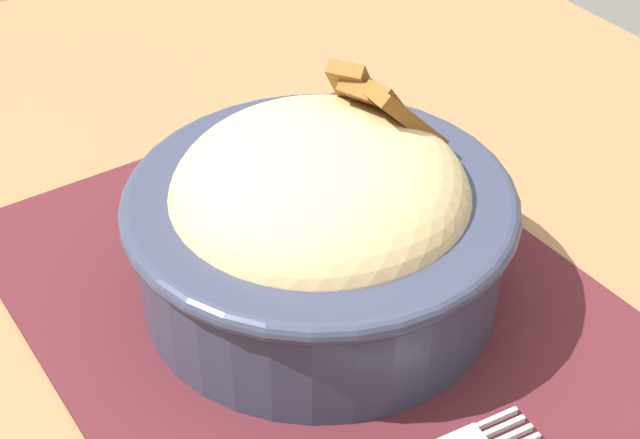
% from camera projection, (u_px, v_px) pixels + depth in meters
% --- Properties ---
extents(placemat, '(0.48, 0.31, 0.00)m').
position_uv_depth(placemat, '(363.00, 352.00, 0.49)').
color(placemat, '#47191E').
rests_on(placemat, table).
extents(bowl, '(0.21, 0.21, 0.13)m').
position_uv_depth(bowl, '(320.00, 219.00, 0.50)').
color(bowl, '#2D3347').
rests_on(bowl, placemat).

